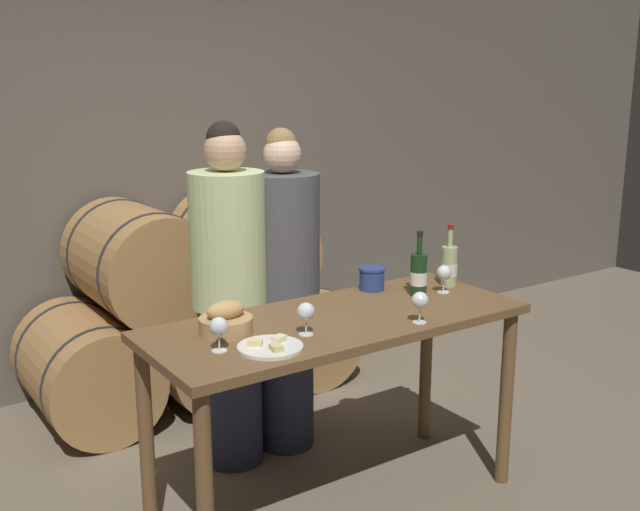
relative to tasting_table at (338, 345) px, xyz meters
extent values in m
plane|color=#726654|center=(0.00, 0.00, -0.79)|extent=(10.00, 10.00, 0.00)
cube|color=#60594F|center=(0.00, 2.05, 0.81)|extent=(10.00, 0.12, 3.20)
cylinder|color=#A87A47|center=(-0.67, 1.50, -0.47)|extent=(0.64, 0.86, 0.64)
cylinder|color=#2D2D33|center=(-0.67, 1.23, -0.47)|extent=(0.65, 0.02, 0.65)
cylinder|color=#2D2D33|center=(-0.67, 1.78, -0.47)|extent=(0.65, 0.02, 0.65)
cylinder|color=#A87A47|center=(0.00, 1.50, -0.47)|extent=(0.64, 0.86, 0.64)
cylinder|color=#2D2D33|center=(0.00, 1.23, -0.47)|extent=(0.65, 0.02, 0.65)
cylinder|color=#2D2D33|center=(0.00, 1.78, -0.47)|extent=(0.65, 0.02, 0.65)
cylinder|color=#A87A47|center=(0.67, 1.50, -0.47)|extent=(0.64, 0.86, 0.64)
cylinder|color=#2D2D33|center=(0.67, 1.23, -0.47)|extent=(0.65, 0.02, 0.65)
cylinder|color=#2D2D33|center=(0.67, 1.78, -0.47)|extent=(0.65, 0.02, 0.65)
cylinder|color=#A87A47|center=(-0.34, 1.50, 0.11)|extent=(0.64, 0.86, 0.64)
cylinder|color=#2D2D33|center=(-0.34, 1.23, 0.11)|extent=(0.65, 0.02, 0.65)
cylinder|color=#2D2D33|center=(-0.34, 1.78, 0.11)|extent=(0.65, 0.02, 0.65)
cylinder|color=#A87A47|center=(0.34, 1.50, 0.11)|extent=(0.64, 0.86, 0.64)
cylinder|color=#2D2D33|center=(0.34, 1.23, 0.11)|extent=(0.65, 0.02, 0.65)
cylinder|color=#2D2D33|center=(0.34, 1.78, 0.11)|extent=(0.65, 0.02, 0.65)
cylinder|color=brown|center=(-0.79, -0.28, -0.35)|extent=(0.06, 0.06, 0.87)
cylinder|color=brown|center=(0.79, -0.28, -0.35)|extent=(0.06, 0.06, 0.87)
cylinder|color=brown|center=(-0.79, 0.28, -0.35)|extent=(0.06, 0.06, 0.87)
cylinder|color=brown|center=(0.79, 0.28, -0.35)|extent=(0.06, 0.06, 0.87)
cube|color=brown|center=(0.00, 0.00, 0.11)|extent=(1.70, 0.69, 0.04)
cylinder|color=#2D334C|center=(-0.19, 0.65, -0.37)|extent=(0.30, 0.30, 0.84)
cylinder|color=beige|center=(-0.19, 0.65, 0.38)|extent=(0.37, 0.37, 0.66)
sphere|color=tan|center=(-0.19, 0.65, 0.81)|extent=(0.20, 0.20, 0.20)
sphere|color=black|center=(-0.19, 0.66, 0.87)|extent=(0.16, 0.16, 0.16)
cylinder|color=#2D334C|center=(0.12, 0.65, -0.38)|extent=(0.30, 0.30, 0.82)
cylinder|color=#4C4C51|center=(0.12, 0.65, 0.36)|extent=(0.37, 0.37, 0.65)
sphere|color=beige|center=(0.12, 0.65, 0.78)|extent=(0.19, 0.19, 0.19)
sphere|color=olive|center=(0.12, 0.66, 0.83)|extent=(0.16, 0.16, 0.16)
cylinder|color=#193819|center=(0.52, 0.06, 0.23)|extent=(0.08, 0.08, 0.20)
cylinder|color=#193819|center=(0.52, 0.06, 0.37)|extent=(0.03, 0.03, 0.09)
cylinder|color=black|center=(0.52, 0.06, 0.43)|extent=(0.03, 0.03, 0.02)
cylinder|color=white|center=(0.52, 0.06, 0.21)|extent=(0.08, 0.08, 0.06)
cylinder|color=#ADBC7F|center=(0.76, 0.10, 0.23)|extent=(0.08, 0.08, 0.20)
cylinder|color=#ADBC7F|center=(0.76, 0.10, 0.37)|extent=(0.03, 0.03, 0.09)
cylinder|color=maroon|center=(0.76, 0.10, 0.43)|extent=(0.03, 0.03, 0.02)
cylinder|color=white|center=(0.76, 0.10, 0.21)|extent=(0.08, 0.08, 0.06)
cylinder|color=navy|center=(0.39, 0.26, 0.18)|extent=(0.12, 0.12, 0.11)
cylinder|color=navy|center=(0.39, 0.26, 0.23)|extent=(0.13, 0.13, 0.01)
cylinder|color=tan|center=(-0.50, 0.09, 0.16)|extent=(0.22, 0.22, 0.07)
ellipsoid|color=tan|center=(-0.50, 0.09, 0.23)|extent=(0.17, 0.10, 0.08)
cylinder|color=white|center=(-0.44, -0.17, 0.13)|extent=(0.26, 0.26, 0.01)
cube|color=beige|center=(-0.39, -0.15, 0.15)|extent=(0.07, 0.06, 0.02)
cube|color=beige|center=(-0.49, -0.14, 0.15)|extent=(0.07, 0.07, 0.02)
cube|color=#E0CC7F|center=(-0.45, -0.23, 0.15)|extent=(0.05, 0.06, 0.02)
cylinder|color=white|center=(-0.62, -0.08, 0.13)|extent=(0.06, 0.06, 0.00)
cylinder|color=white|center=(-0.62, -0.08, 0.16)|extent=(0.01, 0.01, 0.07)
sphere|color=white|center=(-0.62, -0.08, 0.23)|extent=(0.07, 0.07, 0.07)
cylinder|color=white|center=(-0.24, -0.11, 0.13)|extent=(0.06, 0.06, 0.00)
cylinder|color=white|center=(-0.24, -0.11, 0.16)|extent=(0.01, 0.01, 0.07)
sphere|color=white|center=(-0.24, -0.11, 0.23)|extent=(0.07, 0.07, 0.07)
cylinder|color=white|center=(0.25, -0.26, 0.13)|extent=(0.06, 0.06, 0.00)
cylinder|color=white|center=(0.25, -0.26, 0.16)|extent=(0.01, 0.01, 0.07)
sphere|color=white|center=(0.25, -0.26, 0.23)|extent=(0.07, 0.07, 0.07)
cylinder|color=white|center=(0.65, 0.02, 0.13)|extent=(0.06, 0.06, 0.00)
cylinder|color=white|center=(0.65, 0.02, 0.16)|extent=(0.01, 0.01, 0.07)
sphere|color=white|center=(0.65, 0.02, 0.23)|extent=(0.07, 0.07, 0.07)
camera|label=1|loc=(-1.81, -2.53, 1.15)|focal=42.00mm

